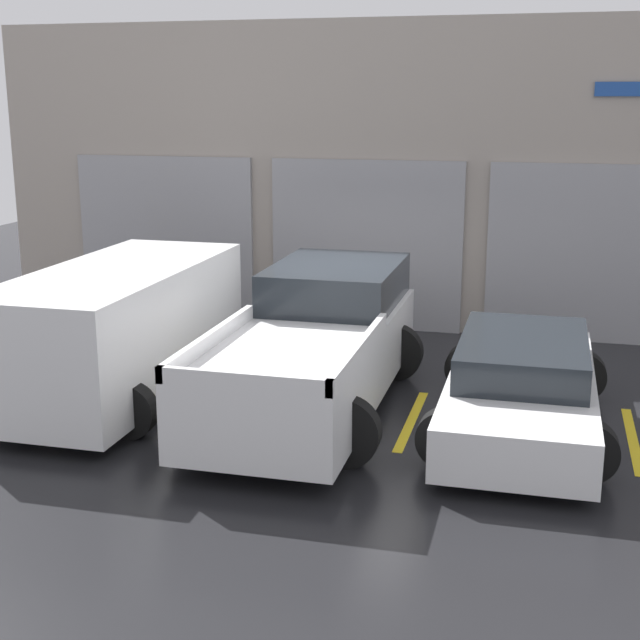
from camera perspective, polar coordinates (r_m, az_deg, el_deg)
name	(u,v)px	position (r m, az deg, el deg)	size (l,w,h in m)	color
ground_plane	(337,377)	(12.98, 1.09, -3.69)	(28.00, 28.00, 0.00)	black
shophouse_building	(381,180)	(15.64, 3.93, 8.91)	(14.06, 0.68, 5.23)	#9E9389
pickup_truck	(315,346)	(11.61, -0.29, -1.68)	(2.45, 5.20, 1.69)	white
sedan_white	(521,386)	(11.10, 12.77, -4.15)	(2.15, 4.38, 1.14)	white
sedan_side	(120,327)	(12.27, -12.66, -0.47)	(2.29, 4.58, 1.76)	white
parking_stripe_far_left	(38,387)	(13.17, -17.61, -4.09)	(0.12, 2.20, 0.01)	gold
parking_stripe_left	(215,402)	(12.01, -6.76, -5.26)	(0.12, 2.20, 0.01)	gold
parking_stripe_centre	(412,420)	(11.36, 5.89, -6.38)	(0.12, 2.20, 0.01)	gold
parking_stripe_right	(633,440)	(11.31, 19.38, -7.23)	(0.12, 2.20, 0.01)	gold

